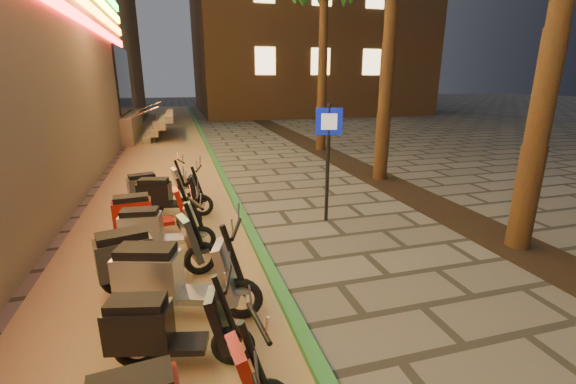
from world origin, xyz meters
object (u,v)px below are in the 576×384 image
object	(u,v)px
scooter_6	(144,255)
scooter_10	(153,187)
scooter_7	(156,229)
pedestrian_sign	(328,147)
scooter_4	(162,329)
scooter_8	(147,214)
scooter_5	(171,278)
scooter_9	(166,195)

from	to	relation	value
scooter_6	scooter_10	xyz separation A→B (m)	(-0.07, 3.85, -0.06)
scooter_6	scooter_7	xyz separation A→B (m)	(0.11, 1.08, -0.05)
pedestrian_sign	scooter_4	distance (m)	4.93
pedestrian_sign	scooter_7	world-z (taller)	pedestrian_sign
scooter_7	pedestrian_sign	bearing A→B (deg)	19.94
pedestrian_sign	scooter_8	world-z (taller)	pedestrian_sign
scooter_5	scooter_9	size ratio (longest dim) A/B	1.12
scooter_5	scooter_8	world-z (taller)	scooter_5
scooter_4	scooter_8	size ratio (longest dim) A/B	0.93
scooter_4	scooter_7	distance (m)	2.81
scooter_8	scooter_10	distance (m)	1.95
scooter_6	scooter_8	bearing A→B (deg)	77.68
scooter_7	scooter_8	world-z (taller)	scooter_8
pedestrian_sign	scooter_10	size ratio (longest dim) A/B	1.63
pedestrian_sign	scooter_8	xyz separation A→B (m)	(-3.56, 0.04, -1.08)
pedestrian_sign	scooter_5	world-z (taller)	pedestrian_sign
scooter_5	scooter_9	bearing A→B (deg)	108.99
pedestrian_sign	scooter_4	bearing A→B (deg)	-118.95
scooter_9	scooter_4	bearing A→B (deg)	-76.40
scooter_6	scooter_7	bearing A→B (deg)	69.28
pedestrian_sign	scooter_4	xyz separation A→B (m)	(-3.20, -3.58, -1.11)
scooter_5	scooter_8	size ratio (longest dim) A/B	1.11
pedestrian_sign	scooter_9	xyz separation A→B (m)	(-3.24, 1.17, -1.08)
scooter_5	scooter_8	bearing A→B (deg)	116.48
scooter_7	scooter_9	size ratio (longest dim) A/B	0.98
pedestrian_sign	scooter_9	size ratio (longest dim) A/B	1.53
scooter_6	scooter_8	xyz separation A→B (m)	(-0.08, 1.90, -0.03)
scooter_7	scooter_10	distance (m)	2.77
pedestrian_sign	scooter_6	distance (m)	4.08
scooter_10	scooter_5	bearing A→B (deg)	-99.90
pedestrian_sign	scooter_10	world-z (taller)	pedestrian_sign
scooter_4	scooter_5	bearing A→B (deg)	97.52
scooter_8	scooter_4	bearing A→B (deg)	-89.70
pedestrian_sign	scooter_5	xyz separation A→B (m)	(-3.11, -2.70, -1.02)
scooter_4	scooter_7	size ratio (longest dim) A/B	0.96
scooter_8	scooter_10	world-z (taller)	scooter_8
pedestrian_sign	scooter_5	distance (m)	4.25
scooter_5	scooter_9	xyz separation A→B (m)	(-0.12, 3.87, -0.06)
scooter_4	scooter_7	xyz separation A→B (m)	(-0.17, 2.80, 0.02)
scooter_10	scooter_8	bearing A→B (deg)	-105.69
scooter_7	scooter_8	xyz separation A→B (m)	(-0.20, 0.82, 0.01)
scooter_8	scooter_6	bearing A→B (deg)	-92.86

